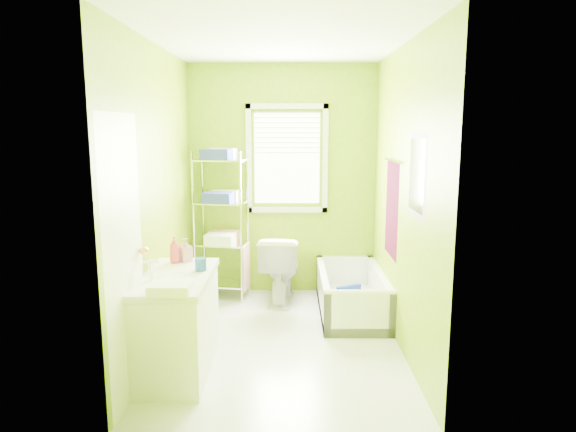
{
  "coord_description": "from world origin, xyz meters",
  "views": [
    {
      "loc": [
        0.09,
        -4.37,
        1.91
      ],
      "look_at": [
        0.07,
        0.25,
        1.1
      ],
      "focal_mm": 32.0,
      "sensor_mm": 36.0,
      "label": 1
    }
  ],
  "objects_px": {
    "toilet": "(280,268)",
    "vanity": "(177,320)",
    "bathtub": "(351,299)",
    "wire_shelf_unit": "(223,208)"
  },
  "relations": [
    {
      "from": "vanity",
      "to": "bathtub",
      "type": "bearing_deg",
      "value": 40.15
    },
    {
      "from": "vanity",
      "to": "wire_shelf_unit",
      "type": "relative_size",
      "value": 0.64
    },
    {
      "from": "wire_shelf_unit",
      "to": "vanity",
      "type": "bearing_deg",
      "value": -94.33
    },
    {
      "from": "bathtub",
      "to": "vanity",
      "type": "relative_size",
      "value": 1.31
    },
    {
      "from": "bathtub",
      "to": "wire_shelf_unit",
      "type": "distance_m",
      "value": 1.71
    },
    {
      "from": "bathtub",
      "to": "toilet",
      "type": "bearing_deg",
      "value": 154.23
    },
    {
      "from": "toilet",
      "to": "wire_shelf_unit",
      "type": "height_order",
      "value": "wire_shelf_unit"
    },
    {
      "from": "toilet",
      "to": "vanity",
      "type": "xyz_separation_m",
      "value": [
        -0.78,
        -1.64,
        0.04
      ]
    },
    {
      "from": "bathtub",
      "to": "vanity",
      "type": "distance_m",
      "value": 2.01
    },
    {
      "from": "bathtub",
      "to": "wire_shelf_unit",
      "type": "relative_size",
      "value": 0.84
    }
  ]
}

